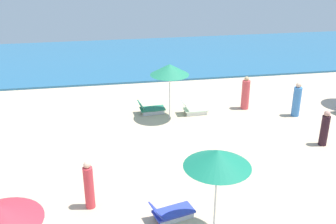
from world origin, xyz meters
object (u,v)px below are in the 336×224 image
umbrella_2 (170,70)px  beachgoer_4 (325,129)px  umbrella_0 (218,158)px  beachgoer_2 (245,94)px  lounge_chair_0_0 (171,212)px  beachgoer_0 (297,101)px  beachgoer_1 (89,186)px  lounge_chair_2_0 (193,109)px  lounge_chair_2_1 (150,109)px  umbrella_4 (0,214)px

umbrella_2 → beachgoer_4: bearing=-33.3°
umbrella_0 → beachgoer_2: bearing=64.9°
umbrella_0 → lounge_chair_0_0: 2.73m
beachgoer_0 → beachgoer_1: size_ratio=1.02×
umbrella_0 → beachgoer_2: size_ratio=1.63×
lounge_chair_2_0 → beachgoer_2: 2.79m
lounge_chair_0_0 → lounge_chair_2_0: 8.19m
lounge_chair_2_1 → umbrella_4: 11.36m
umbrella_2 → beachgoer_0: 6.35m
umbrella_0 → beachgoer_1: 4.39m
beachgoer_0 → beachgoer_4: (-0.27, -3.04, -0.05)m
umbrella_4 → beachgoer_2: bearing=46.0°
lounge_chair_2_0 → beachgoer_4: 6.17m
lounge_chair_2_1 → beachgoer_4: (6.64, -4.57, 0.49)m
beachgoer_2 → beachgoer_4: (1.84, -4.34, -0.06)m
umbrella_0 → beachgoer_0: 10.07m
umbrella_2 → beachgoer_2: size_ratio=1.57×
lounge_chair_2_1 → beachgoer_1: beachgoer_1 is taller
beachgoer_1 → umbrella_4: bearing=146.9°
beachgoer_1 → lounge_chair_2_0: bearing=-37.0°
lounge_chair_0_0 → lounge_chair_2_0: (2.55, 7.78, 0.03)m
umbrella_0 → lounge_chair_0_0: size_ratio=1.92×
beachgoer_4 → beachgoer_2: bearing=-7.6°
beachgoer_0 → beachgoer_2: beachgoer_2 is taller
umbrella_4 → beachgoer_4: 12.76m
lounge_chair_0_0 → lounge_chair_2_0: size_ratio=1.10×
umbrella_4 → beachgoer_4: size_ratio=1.54×
beachgoer_1 → beachgoer_2: (7.70, 6.99, 0.00)m
lounge_chair_0_0 → umbrella_2: size_ratio=0.54×
lounge_chair_0_0 → beachgoer_0: size_ratio=0.86×
lounge_chair_2_1 → beachgoer_0: 7.10m
lounge_chair_2_0 → beachgoer_0: 4.99m
umbrella_4 → beachgoer_1: umbrella_4 is taller
lounge_chair_2_0 → umbrella_4: 12.01m
beachgoer_0 → beachgoer_2: bearing=55.2°
lounge_chair_0_0 → beachgoer_4: 8.02m
umbrella_2 → lounge_chair_2_1: bearing=137.9°
lounge_chair_0_0 → umbrella_4: size_ratio=0.61×
umbrella_0 → lounge_chair_2_1: (-0.61, 9.18, -2.30)m
umbrella_2 → lounge_chair_2_0: umbrella_2 is taller
umbrella_4 → beachgoer_0: 14.56m
lounge_chair_2_1 → umbrella_4: size_ratio=0.57×
umbrella_4 → beachgoer_0: umbrella_4 is taller
umbrella_0 → beachgoer_1: size_ratio=1.68×
umbrella_4 → beachgoer_1: 3.72m
lounge_chair_0_0 → umbrella_2: umbrella_2 is taller
umbrella_0 → umbrella_2: umbrella_0 is taller
lounge_chair_0_0 → umbrella_2: 7.90m
beachgoer_1 → beachgoer_2: 10.40m
umbrella_0 → beachgoer_4: size_ratio=1.80×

